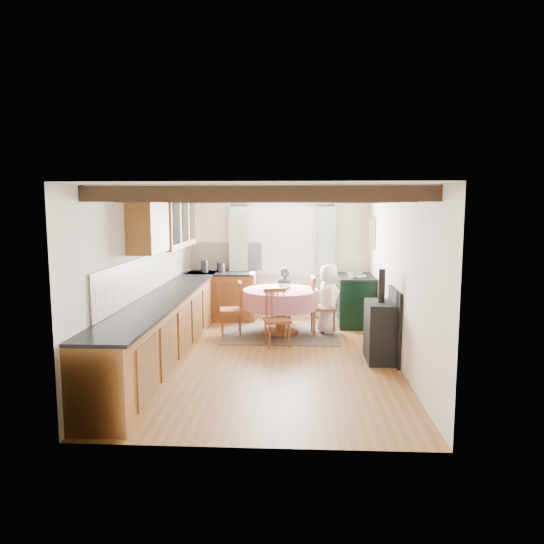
# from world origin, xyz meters

# --- Properties ---
(floor) EXTENTS (3.60, 5.50, 0.00)m
(floor) POSITION_xyz_m (0.00, 0.00, 0.00)
(floor) COLOR brown
(floor) RESTS_ON ground
(ceiling) EXTENTS (3.60, 5.50, 0.00)m
(ceiling) POSITION_xyz_m (0.00, 0.00, 2.40)
(ceiling) COLOR white
(ceiling) RESTS_ON ground
(wall_back) EXTENTS (3.60, 0.00, 2.40)m
(wall_back) POSITION_xyz_m (0.00, 2.75, 1.20)
(wall_back) COLOR silver
(wall_back) RESTS_ON ground
(wall_front) EXTENTS (3.60, 0.00, 2.40)m
(wall_front) POSITION_xyz_m (0.00, -2.75, 1.20)
(wall_front) COLOR silver
(wall_front) RESTS_ON ground
(wall_left) EXTENTS (0.00, 5.50, 2.40)m
(wall_left) POSITION_xyz_m (-1.80, 0.00, 1.20)
(wall_left) COLOR silver
(wall_left) RESTS_ON ground
(wall_right) EXTENTS (0.00, 5.50, 2.40)m
(wall_right) POSITION_xyz_m (1.80, 0.00, 1.20)
(wall_right) COLOR silver
(wall_right) RESTS_ON ground
(beam_a) EXTENTS (3.60, 0.16, 0.16)m
(beam_a) POSITION_xyz_m (0.00, -2.00, 2.31)
(beam_a) COLOR black
(beam_a) RESTS_ON ceiling
(beam_b) EXTENTS (3.60, 0.16, 0.16)m
(beam_b) POSITION_xyz_m (0.00, -1.00, 2.31)
(beam_b) COLOR black
(beam_b) RESTS_ON ceiling
(beam_c) EXTENTS (3.60, 0.16, 0.16)m
(beam_c) POSITION_xyz_m (0.00, 0.00, 2.31)
(beam_c) COLOR black
(beam_c) RESTS_ON ceiling
(beam_d) EXTENTS (3.60, 0.16, 0.16)m
(beam_d) POSITION_xyz_m (0.00, 1.00, 2.31)
(beam_d) COLOR black
(beam_d) RESTS_ON ceiling
(beam_e) EXTENTS (3.60, 0.16, 0.16)m
(beam_e) POSITION_xyz_m (0.00, 2.00, 2.31)
(beam_e) COLOR black
(beam_e) RESTS_ON ceiling
(splash_left) EXTENTS (0.02, 4.50, 0.55)m
(splash_left) POSITION_xyz_m (-1.78, 0.30, 1.20)
(splash_left) COLOR beige
(splash_left) RESTS_ON wall_left
(splash_back) EXTENTS (1.40, 0.02, 0.55)m
(splash_back) POSITION_xyz_m (-1.00, 2.73, 1.20)
(splash_back) COLOR beige
(splash_back) RESTS_ON wall_back
(base_cabinet_left) EXTENTS (0.60, 5.30, 0.88)m
(base_cabinet_left) POSITION_xyz_m (-1.50, 0.00, 0.44)
(base_cabinet_left) COLOR brown
(base_cabinet_left) RESTS_ON floor
(base_cabinet_back) EXTENTS (1.30, 0.60, 0.88)m
(base_cabinet_back) POSITION_xyz_m (-1.05, 2.45, 0.44)
(base_cabinet_back) COLOR brown
(base_cabinet_back) RESTS_ON floor
(worktop_left) EXTENTS (0.64, 5.30, 0.04)m
(worktop_left) POSITION_xyz_m (-1.48, 0.00, 0.90)
(worktop_left) COLOR black
(worktop_left) RESTS_ON base_cabinet_left
(worktop_back) EXTENTS (1.30, 0.64, 0.04)m
(worktop_back) POSITION_xyz_m (-1.05, 2.43, 0.90)
(worktop_back) COLOR black
(worktop_back) RESTS_ON base_cabinet_back
(wall_cabinet_glass) EXTENTS (0.34, 1.80, 0.90)m
(wall_cabinet_glass) POSITION_xyz_m (-1.63, 1.20, 1.95)
(wall_cabinet_glass) COLOR brown
(wall_cabinet_glass) RESTS_ON wall_left
(wall_cabinet_solid) EXTENTS (0.34, 0.90, 0.70)m
(wall_cabinet_solid) POSITION_xyz_m (-1.63, -0.30, 1.90)
(wall_cabinet_solid) COLOR brown
(wall_cabinet_solid) RESTS_ON wall_left
(window_frame) EXTENTS (1.34, 0.03, 1.54)m
(window_frame) POSITION_xyz_m (0.10, 2.73, 1.60)
(window_frame) COLOR white
(window_frame) RESTS_ON wall_back
(window_pane) EXTENTS (1.20, 0.01, 1.40)m
(window_pane) POSITION_xyz_m (0.10, 2.74, 1.60)
(window_pane) COLOR white
(window_pane) RESTS_ON wall_back
(curtain_left) EXTENTS (0.35, 0.10, 2.10)m
(curtain_left) POSITION_xyz_m (-0.75, 2.65, 1.10)
(curtain_left) COLOR #A6A7A4
(curtain_left) RESTS_ON wall_back
(curtain_right) EXTENTS (0.35, 0.10, 2.10)m
(curtain_right) POSITION_xyz_m (0.95, 2.65, 1.10)
(curtain_right) COLOR #A6A7A4
(curtain_right) RESTS_ON wall_back
(curtain_rod) EXTENTS (2.00, 0.03, 0.03)m
(curtain_rod) POSITION_xyz_m (0.10, 2.65, 2.20)
(curtain_rod) COLOR black
(curtain_rod) RESTS_ON wall_back
(wall_picture) EXTENTS (0.04, 0.50, 0.60)m
(wall_picture) POSITION_xyz_m (1.77, 2.30, 1.70)
(wall_picture) COLOR gold
(wall_picture) RESTS_ON wall_right
(wall_plate) EXTENTS (0.30, 0.02, 0.30)m
(wall_plate) POSITION_xyz_m (1.05, 2.72, 1.70)
(wall_plate) COLOR silver
(wall_plate) RESTS_ON wall_back
(rug) EXTENTS (1.95, 1.51, 0.01)m
(rug) POSITION_xyz_m (0.12, 1.38, 0.01)
(rug) COLOR #322821
(rug) RESTS_ON floor
(dining_table) EXTENTS (1.28, 1.28, 0.77)m
(dining_table) POSITION_xyz_m (0.12, 1.38, 0.39)
(dining_table) COLOR #BD726F
(dining_table) RESTS_ON floor
(chair_near) EXTENTS (0.48, 0.49, 0.90)m
(chair_near) POSITION_xyz_m (0.09, 0.62, 0.45)
(chair_near) COLOR brown
(chair_near) RESTS_ON floor
(chair_left) EXTENTS (0.47, 0.46, 0.91)m
(chair_left) POSITION_xyz_m (-0.73, 1.32, 0.45)
(chair_left) COLOR brown
(chair_left) RESTS_ON floor
(chair_right) EXTENTS (0.49, 0.47, 1.01)m
(chair_right) POSITION_xyz_m (0.84, 1.36, 0.50)
(chair_right) COLOR brown
(chair_right) RESTS_ON floor
(aga_range) EXTENTS (0.65, 1.01, 0.93)m
(aga_range) POSITION_xyz_m (1.47, 2.15, 0.47)
(aga_range) COLOR black
(aga_range) RESTS_ON floor
(cast_iron_stove) EXTENTS (0.39, 0.66, 1.31)m
(cast_iron_stove) POSITION_xyz_m (1.58, -0.05, 0.66)
(cast_iron_stove) COLOR black
(cast_iron_stove) RESTS_ON floor
(child_far) EXTENTS (0.43, 0.32, 1.07)m
(child_far) POSITION_xyz_m (0.16, 2.16, 0.53)
(child_far) COLOR #26323E
(child_far) RESTS_ON floor
(child_right) EXTENTS (0.47, 0.64, 1.20)m
(child_right) POSITION_xyz_m (0.94, 1.50, 0.60)
(child_right) COLOR white
(child_right) RESTS_ON floor
(bowl_a) EXTENTS (0.29, 0.29, 0.05)m
(bowl_a) POSITION_xyz_m (0.20, 1.46, 0.80)
(bowl_a) COLOR silver
(bowl_a) RESTS_ON dining_table
(bowl_b) EXTENTS (0.26, 0.26, 0.06)m
(bowl_b) POSITION_xyz_m (-0.02, 0.96, 0.80)
(bowl_b) COLOR silver
(bowl_b) RESTS_ON dining_table
(cup) EXTENTS (0.12, 0.12, 0.09)m
(cup) POSITION_xyz_m (0.13, 1.36, 0.82)
(cup) COLOR silver
(cup) RESTS_ON dining_table
(canister_tall) EXTENTS (0.14, 0.14, 0.24)m
(canister_tall) POSITION_xyz_m (-1.36, 2.37, 1.04)
(canister_tall) COLOR #262628
(canister_tall) RESTS_ON worktop_back
(canister_wide) EXTENTS (0.16, 0.16, 0.18)m
(canister_wide) POSITION_xyz_m (-1.07, 2.47, 1.01)
(canister_wide) COLOR #262628
(canister_wide) RESTS_ON worktop_back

